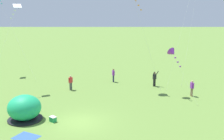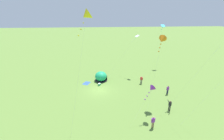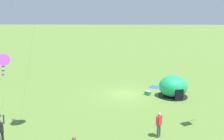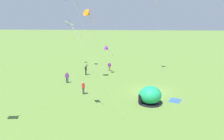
{
  "view_description": "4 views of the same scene",
  "coord_description": "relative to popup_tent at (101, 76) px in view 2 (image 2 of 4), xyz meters",
  "views": [
    {
      "loc": [
        2.58,
        -19.69,
        8.59
      ],
      "look_at": [
        2.57,
        1.23,
        4.04
      ],
      "focal_mm": 42.0,
      "sensor_mm": 36.0,
      "label": 1
    },
    {
      "loc": [
        26.16,
        -0.13,
        14.04
      ],
      "look_at": [
        -1.15,
        2.66,
        3.74
      ],
      "focal_mm": 24.0,
      "sensor_mm": 36.0,
      "label": 2
    },
    {
      "loc": [
        0.21,
        25.03,
        8.03
      ],
      "look_at": [
        1.23,
        2.67,
        3.08
      ],
      "focal_mm": 42.0,
      "sensor_mm": 36.0,
      "label": 3
    },
    {
      "loc": [
        -29.14,
        3.11,
        9.91
      ],
      "look_at": [
        1.24,
        5.51,
        2.57
      ],
      "focal_mm": 35.0,
      "sensor_mm": 36.0,
      "label": 4
    }
  ],
  "objects": [
    {
      "name": "person_with_toddler",
      "position": [
        15.57,
        6.25,
        -0.03
      ],
      "size": [
        0.33,
        0.57,
        1.72
      ],
      "color": "#8C7251",
      "rests_on": "ground"
    },
    {
      "name": "kite_orange",
      "position": [
        9.4,
        8.92,
        9.45
      ],
      "size": [
        4.04,
        3.35,
        11.18
      ],
      "color": "silver",
      "rests_on": "ground"
    },
    {
      "name": "person_center_field",
      "position": [
        12.25,
        10.11,
        0.0
      ],
      "size": [
        0.72,
        0.66,
        1.89
      ],
      "color": "black",
      "rests_on": "ground"
    },
    {
      "name": "kite_cyan",
      "position": [
        -8.48,
        16.74,
        9.85
      ],
      "size": [
        6.76,
        5.46,
        11.56
      ],
      "color": "silver",
      "rests_on": "ground"
    },
    {
      "name": "kite_purple",
      "position": [
        13.4,
        6.47,
        3.6
      ],
      "size": [
        2.56,
        3.84,
        5.14
      ],
      "color": "silver",
      "rests_on": "ground"
    },
    {
      "name": "kite_white",
      "position": [
        -3.05,
        8.28,
        8.02
      ],
      "size": [
        2.44,
        6.42,
        9.69
      ],
      "color": "silver",
      "rests_on": "ground"
    },
    {
      "name": "ground_plane",
      "position": [
        4.58,
        -0.53,
        -1.0
      ],
      "size": [
        300.0,
        300.0,
        0.0
      ],
      "primitive_type": "plane",
      "color": "olive"
    },
    {
      "name": "kite_yellow",
      "position": [
        15.82,
        -1.55,
        12.91
      ],
      "size": [
        1.15,
        3.32,
        14.54
      ],
      "color": "silver",
      "rests_on": "ground"
    },
    {
      "name": "person_far_back",
      "position": [
        7.33,
        12.09,
        -0.03
      ],
      "size": [
        0.33,
        0.57,
        1.72
      ],
      "color": "#1E2347",
      "rests_on": "ground"
    },
    {
      "name": "picnic_blanket",
      "position": [
        1.09,
        -3.16,
        -0.99
      ],
      "size": [
        2.1,
        1.92,
        0.01
      ],
      "primitive_type": "cube",
      "rotation": [
        0.0,
        0.0,
        -0.46
      ],
      "color": "#3359A5",
      "rests_on": "ground"
    },
    {
      "name": "cooler_box",
      "position": [
        2.39,
        -0.43,
        -0.78
      ],
      "size": [
        0.64,
        0.62,
        0.44
      ],
      "color": "#1E8C4C",
      "rests_on": "ground"
    },
    {
      "name": "person_near_tent",
      "position": [
        2.46,
        8.52,
        -0.03
      ],
      "size": [
        0.43,
        0.47,
        1.72
      ],
      "color": "#4C4C51",
      "rests_on": "ground"
    },
    {
      "name": "popup_tent",
      "position": [
        0.0,
        0.0,
        0.0
      ],
      "size": [
        2.81,
        2.81,
        2.1
      ],
      "color": "#1EAD6B",
      "rests_on": "ground"
    }
  ]
}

